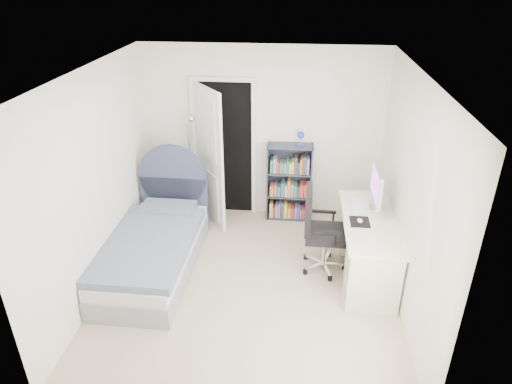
# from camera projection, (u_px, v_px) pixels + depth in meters

# --- Properties ---
(room_shell) EXTENTS (3.50, 3.70, 2.60)m
(room_shell) POSITION_uv_depth(u_px,v_px,m) (248.00, 190.00, 4.90)
(room_shell) COLOR tan
(room_shell) RESTS_ON ground
(door) EXTENTS (0.92, 0.68, 2.06)m
(door) POSITION_uv_depth(u_px,v_px,m) (215.00, 153.00, 6.45)
(door) COLOR black
(door) RESTS_ON ground
(bed) EXTENTS (1.01, 2.09, 1.28)m
(bed) POSITION_uv_depth(u_px,v_px,m) (155.00, 246.00, 5.66)
(bed) COLOR gray
(bed) RESTS_ON ground
(nightstand) EXTENTS (0.40, 0.40, 0.58)m
(nightstand) POSITION_uv_depth(u_px,v_px,m) (165.00, 196.00, 6.68)
(nightstand) COLOR tan
(nightstand) RESTS_ON ground
(floor_lamp) EXTENTS (0.22, 0.22, 1.56)m
(floor_lamp) POSITION_uv_depth(u_px,v_px,m) (192.00, 175.00, 6.72)
(floor_lamp) COLOR silver
(floor_lamp) RESTS_ON ground
(bookcase) EXTENTS (0.65, 0.28, 1.37)m
(bookcase) POSITION_uv_depth(u_px,v_px,m) (290.00, 185.00, 6.67)
(bookcase) COLOR #373B4C
(bookcase) RESTS_ON ground
(desk) EXTENTS (0.62, 1.55, 1.27)m
(desk) POSITION_uv_depth(u_px,v_px,m) (367.00, 244.00, 5.48)
(desk) COLOR beige
(desk) RESTS_ON ground
(office_chair) EXTENTS (0.56, 0.57, 1.09)m
(office_chair) POSITION_uv_depth(u_px,v_px,m) (318.00, 226.00, 5.50)
(office_chair) COLOR silver
(office_chair) RESTS_ON ground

